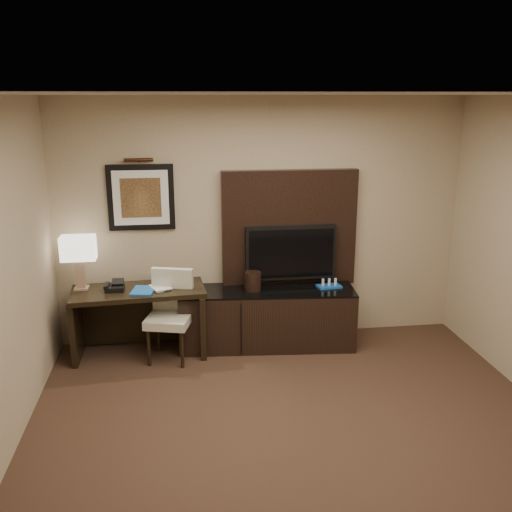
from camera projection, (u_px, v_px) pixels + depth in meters
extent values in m
cube|color=#362218|center=(309.00, 467.00, 4.30)|extent=(4.50, 5.00, 0.01)
cube|color=silver|center=(320.00, 94.00, 3.56)|extent=(4.50, 5.00, 0.01)
cube|color=tan|center=(262.00, 221.00, 6.31)|extent=(4.50, 0.01, 2.70)
cube|color=black|center=(140.00, 322.00, 6.07)|extent=(1.42, 0.69, 0.74)
cube|color=black|center=(267.00, 318.00, 6.29)|extent=(1.94, 0.69, 0.66)
cube|color=black|center=(289.00, 229.00, 6.32)|extent=(1.50, 0.12, 1.30)
cube|color=black|center=(291.00, 253.00, 6.29)|extent=(1.00, 0.08, 0.60)
cube|color=black|center=(141.00, 197.00, 6.04)|extent=(0.70, 0.04, 0.70)
cylinder|color=#412214|center=(139.00, 160.00, 5.90)|extent=(0.04, 0.04, 0.30)
cube|color=#1959A4|center=(143.00, 291.00, 5.89)|extent=(0.27, 0.33, 0.02)
imported|color=#BAAC92|center=(152.00, 279.00, 5.91)|extent=(0.18, 0.09, 0.24)
cylinder|color=silver|center=(175.00, 279.00, 6.02)|extent=(0.07, 0.07, 0.17)
cylinder|color=black|center=(253.00, 281.00, 6.16)|extent=(0.20, 0.20, 0.20)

